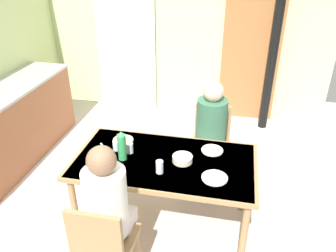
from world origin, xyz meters
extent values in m
plane|color=beige|center=(0.00, 0.00, 0.00)|extent=(6.48, 6.48, 0.00)
cube|color=#B7C88E|center=(0.00, 2.49, 1.44)|extent=(4.28, 0.10, 2.87)
cube|color=#9F6337|center=(1.01, 2.41, 1.00)|extent=(0.80, 0.05, 2.00)
cylinder|color=black|center=(1.29, 2.14, 1.44)|extent=(0.12, 0.12, 2.87)
cube|color=white|center=(-0.81, 2.39, 1.21)|extent=(0.90, 0.03, 2.41)
cube|color=brown|center=(-1.71, 0.48, 0.43)|extent=(0.60, 2.36, 0.87)
cylinder|color=#B7B7BC|center=(-1.71, 0.84, 0.91)|extent=(0.21, 0.21, 0.01)
cube|color=#9B764C|center=(0.31, -0.03, 0.71)|extent=(1.56, 0.84, 0.04)
cube|color=beige|center=(0.31, -0.03, 0.73)|extent=(1.49, 0.80, 0.00)
cylinder|color=#9B764C|center=(-0.39, -0.38, 0.34)|extent=(0.06, 0.06, 0.69)
cylinder|color=#9B764C|center=(1.02, -0.38, 0.34)|extent=(0.06, 0.06, 0.69)
cylinder|color=#9B764C|center=(-0.39, 0.32, 0.34)|extent=(0.06, 0.06, 0.69)
cylinder|color=#9B764C|center=(1.02, 0.32, 0.34)|extent=(0.06, 0.06, 0.69)
cube|color=#9B764C|center=(0.05, -0.73, 0.45)|extent=(0.40, 0.40, 0.04)
cube|color=#9B764C|center=(0.05, -0.91, 0.66)|extent=(0.38, 0.04, 0.42)
cylinder|color=#9B764C|center=(-0.12, -0.56, 0.21)|extent=(0.04, 0.04, 0.41)
cylinder|color=#9B764C|center=(0.22, -0.56, 0.21)|extent=(0.04, 0.04, 0.41)
cube|color=#9B764C|center=(0.65, 0.67, 0.45)|extent=(0.40, 0.40, 0.04)
cube|color=#9B764C|center=(0.65, 0.85, 0.66)|extent=(0.38, 0.04, 0.42)
cylinder|color=#9B764C|center=(0.82, 0.50, 0.21)|extent=(0.04, 0.04, 0.41)
cylinder|color=#9B764C|center=(0.48, 0.50, 0.21)|extent=(0.04, 0.04, 0.41)
cylinder|color=#9B764C|center=(0.82, 0.84, 0.21)|extent=(0.04, 0.04, 0.41)
cylinder|color=#9B764C|center=(0.48, 0.84, 0.21)|extent=(0.04, 0.04, 0.41)
cube|color=silver|center=(0.05, -0.57, 0.51)|extent=(0.30, 0.22, 0.12)
cylinder|color=silver|center=(0.05, -0.68, 0.77)|extent=(0.30, 0.30, 0.52)
sphere|color=#846047|center=(0.05, -0.68, 1.12)|extent=(0.20, 0.20, 0.20)
cube|color=#40614F|center=(0.65, 0.51, 0.51)|extent=(0.30, 0.22, 0.12)
cylinder|color=#38664C|center=(0.65, 0.62, 0.77)|extent=(0.30, 0.30, 0.52)
sphere|color=beige|center=(0.65, 0.62, 1.12)|extent=(0.20, 0.20, 0.20)
cylinder|color=green|center=(-0.04, -0.09, 0.84)|extent=(0.07, 0.07, 0.23)
cone|color=#3B9B59|center=(-0.04, -0.09, 0.98)|extent=(0.05, 0.05, 0.03)
cylinder|color=beige|center=(0.47, -0.02, 0.75)|extent=(0.17, 0.17, 0.05)
cylinder|color=white|center=(0.76, -0.20, 0.73)|extent=(0.21, 0.21, 0.01)
cylinder|color=white|center=(0.70, 0.19, 0.73)|extent=(0.19, 0.19, 0.01)
cylinder|color=silver|center=(-0.01, 0.02, 0.77)|extent=(0.06, 0.06, 0.09)
cylinder|color=silver|center=(0.32, -0.21, 0.78)|extent=(0.06, 0.06, 0.11)
cylinder|color=silver|center=(-0.14, 0.03, 0.77)|extent=(0.06, 0.06, 0.09)
cylinder|color=#DBB77A|center=(-0.13, 0.19, 0.74)|extent=(0.19, 0.19, 0.02)
cube|color=silver|center=(-0.27, 0.05, 0.73)|extent=(0.10, 0.13, 0.00)
cube|color=silver|center=(-0.19, -0.17, 0.73)|extent=(0.14, 0.08, 0.00)
camera|label=1|loc=(0.84, -2.34, 2.35)|focal=35.92mm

